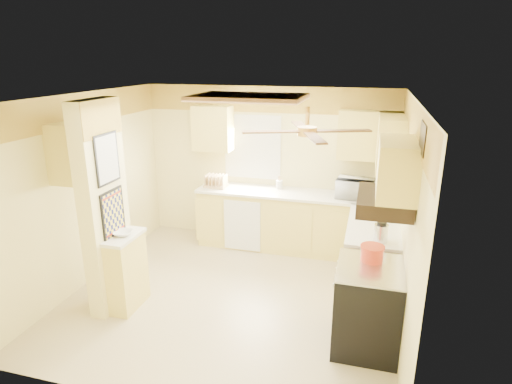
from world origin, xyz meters
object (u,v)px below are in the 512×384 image
(dutch_oven, at_px, (372,253))
(kettle, at_px, (381,233))
(microwave, at_px, (355,188))
(stove, at_px, (367,306))
(bowl, at_px, (123,233))

(dutch_oven, distance_m, kettle, 0.46)
(microwave, xyz_separation_m, dutch_oven, (0.27, -1.97, -0.09))
(dutch_oven, bearing_deg, microwave, 97.89)
(dutch_oven, bearing_deg, kettle, 79.27)
(microwave, bearing_deg, stove, 103.34)
(dutch_oven, relative_size, kettle, 1.03)
(microwave, height_order, kettle, microwave)
(bowl, xyz_separation_m, kettle, (2.89, 0.60, 0.09))
(stove, bearing_deg, microwave, 97.20)
(stove, bearing_deg, dutch_oven, 88.15)
(microwave, bearing_deg, bowl, 46.05)
(stove, bearing_deg, kettle, 81.47)
(stove, xyz_separation_m, kettle, (0.09, 0.60, 0.59))
(stove, relative_size, kettle, 3.81)
(microwave, relative_size, bowl, 2.44)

